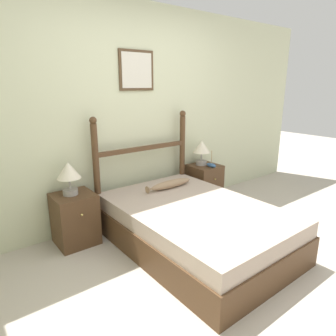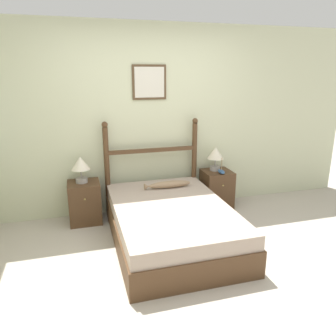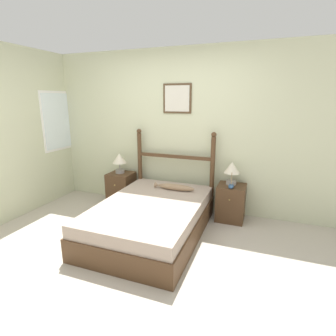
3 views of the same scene
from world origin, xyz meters
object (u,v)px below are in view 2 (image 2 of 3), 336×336
at_px(bed, 171,223).
at_px(table_lamp_left, 81,165).
at_px(model_boat, 221,171).
at_px(fish_pillow, 168,184).
at_px(table_lamp_right, 215,155).
at_px(nightstand_right, 217,189).
at_px(nightstand_left, 85,202).

xyz_separation_m(bed, table_lamp_left, (-0.96, 0.83, 0.55)).
relative_size(model_boat, fish_pillow, 0.37).
distance_m(table_lamp_left, table_lamp_right, 1.88).
distance_m(bed, fish_pillow, 0.65).
relative_size(nightstand_right, fish_pillow, 0.87).
bearing_deg(bed, nightstand_left, 138.87).
relative_size(table_lamp_left, fish_pillow, 0.55).
bearing_deg(bed, table_lamp_right, 43.29).
relative_size(nightstand_right, table_lamp_left, 1.58).
height_order(table_lamp_left, table_lamp_right, same).
height_order(table_lamp_right, fish_pillow, table_lamp_right).
height_order(bed, nightstand_right, nightstand_right).
bearing_deg(nightstand_right, table_lamp_left, 179.68).
bearing_deg(fish_pillow, nightstand_right, 16.90).
distance_m(table_lamp_left, fish_pillow, 1.15).
height_order(table_lamp_left, fish_pillow, table_lamp_left).
xyz_separation_m(nightstand_right, table_lamp_left, (-1.90, 0.01, 0.50)).
bearing_deg(nightstand_right, table_lamp_right, 112.47).
xyz_separation_m(bed, fish_pillow, (0.13, 0.58, 0.27)).
bearing_deg(nightstand_left, table_lamp_left, 149.71).
bearing_deg(nightstand_right, bed, -138.87).
bearing_deg(table_lamp_left, nightstand_left, -30.29).
height_order(model_boat, fish_pillow, model_boat).
bearing_deg(model_boat, table_lamp_left, 175.90).
relative_size(table_lamp_right, fish_pillow, 0.55).
height_order(nightstand_right, table_lamp_right, table_lamp_right).
distance_m(table_lamp_right, fish_pillow, 0.89).
bearing_deg(nightstand_left, fish_pillow, -12.91).
height_order(table_lamp_left, model_boat, table_lamp_left).
relative_size(bed, nightstand_left, 3.55).
height_order(nightstand_left, nightstand_right, same).
bearing_deg(model_boat, nightstand_left, 176.17).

